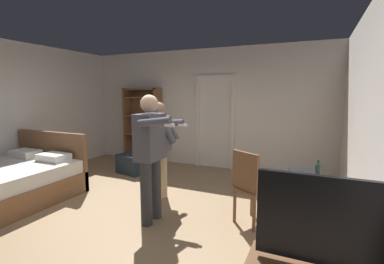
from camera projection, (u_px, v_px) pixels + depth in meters
ground_plane at (123, 214)px, 3.94m from camera, size 6.50×6.50×0.00m
wall_back at (202, 109)px, 6.47m from camera, size 6.10×0.12×2.73m
wall_right at (380, 132)px, 2.53m from camera, size 0.12×6.15×2.73m
doorway_frame at (215, 115)px, 6.28m from camera, size 0.93×0.08×2.13m
bed at (8, 182)px, 4.41m from camera, size 1.68×1.90×1.02m
bookshelf at (143, 122)px, 6.93m from camera, size 0.97×0.32×1.85m
side_table at (303, 198)px, 3.32m from camera, size 0.64×0.64×0.70m
laptop at (303, 176)px, 3.25m from camera, size 0.38×0.39×0.15m
bottle_on_table at (318, 173)px, 3.14m from camera, size 0.06×0.06×0.27m
wooden_chair at (250, 185)px, 3.56m from camera, size 0.57×0.57×0.99m
person_blue_shirt at (151, 150)px, 3.60m from camera, size 0.63×0.58×1.71m
person_striped_shirt at (160, 144)px, 4.32m from camera, size 0.74×0.62×1.59m
suitcase_dark at (131, 164)px, 5.93m from camera, size 0.66×0.47×0.41m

